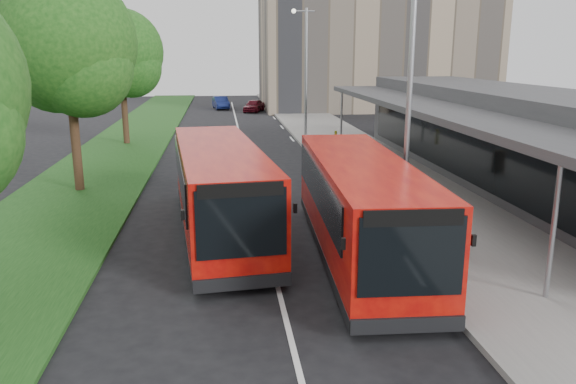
# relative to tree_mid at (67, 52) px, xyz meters

# --- Properties ---
(ground) EXTENTS (120.00, 120.00, 0.00)m
(ground) POSITION_rel_tree_mid_xyz_m (7.01, -9.05, -5.51)
(ground) COLOR black
(ground) RESTS_ON ground
(pavement) EXTENTS (5.00, 80.00, 0.15)m
(pavement) POSITION_rel_tree_mid_xyz_m (13.01, 10.95, -5.43)
(pavement) COLOR gray
(pavement) RESTS_ON ground
(grass_verge) EXTENTS (5.00, 80.00, 0.10)m
(grass_verge) POSITION_rel_tree_mid_xyz_m (0.01, 10.95, -5.46)
(grass_verge) COLOR #163F14
(grass_verge) RESTS_ON ground
(lane_centre_line) EXTENTS (0.12, 70.00, 0.01)m
(lane_centre_line) POSITION_rel_tree_mid_xyz_m (7.01, 5.95, -5.50)
(lane_centre_line) COLOR silver
(lane_centre_line) RESTS_ON ground
(kerb_dashes) EXTENTS (0.12, 56.00, 0.01)m
(kerb_dashes) POSITION_rel_tree_mid_xyz_m (10.31, 9.95, -5.50)
(kerb_dashes) COLOR silver
(kerb_dashes) RESTS_ON ground
(office_block) EXTENTS (22.00, 12.00, 18.00)m
(office_block) POSITION_rel_tree_mid_xyz_m (21.01, 32.95, 3.49)
(office_block) COLOR gray
(office_block) RESTS_ON ground
(station_building) EXTENTS (7.70, 26.00, 4.00)m
(station_building) POSITION_rel_tree_mid_xyz_m (17.87, -1.05, -3.47)
(station_building) COLOR #333235
(station_building) RESTS_ON ground
(tree_mid) EXTENTS (5.31, 5.31, 8.53)m
(tree_mid) POSITION_rel_tree_mid_xyz_m (0.00, 0.00, 0.00)
(tree_mid) COLOR #372216
(tree_mid) RESTS_ON ground
(tree_far) EXTENTS (4.99, 4.99, 8.03)m
(tree_far) POSITION_rel_tree_mid_xyz_m (0.00, 12.00, -0.33)
(tree_far) COLOR #372216
(tree_far) RESTS_ON ground
(lamp_post_near) EXTENTS (1.44, 0.28, 8.00)m
(lamp_post_near) POSITION_rel_tree_mid_xyz_m (11.13, -7.05, -0.79)
(lamp_post_near) COLOR gray
(lamp_post_near) RESTS_ON pavement
(lamp_post_far) EXTENTS (1.44, 0.28, 8.00)m
(lamp_post_far) POSITION_rel_tree_mid_xyz_m (11.13, 12.95, -0.79)
(lamp_post_far) COLOR gray
(lamp_post_far) RESTS_ON pavement
(bus_main) EXTENTS (2.87, 9.69, 2.71)m
(bus_main) POSITION_rel_tree_mid_xyz_m (9.46, -8.62, -4.12)
(bus_main) COLOR red
(bus_main) RESTS_ON ground
(bus_second) EXTENTS (3.41, 9.87, 2.74)m
(bus_second) POSITION_rel_tree_mid_xyz_m (5.67, -6.17, -4.10)
(bus_second) COLOR red
(bus_second) RESTS_ON ground
(litter_bin) EXTENTS (0.63, 0.63, 1.01)m
(litter_bin) POSITION_rel_tree_mid_xyz_m (12.61, 0.91, -4.85)
(litter_bin) COLOR #352616
(litter_bin) RESTS_ON pavement
(bollard) EXTENTS (0.16, 0.16, 0.90)m
(bollard) POSITION_rel_tree_mid_xyz_m (12.39, 8.98, -4.91)
(bollard) COLOR yellow
(bollard) RESTS_ON pavement
(car_near) EXTENTS (2.47, 3.70, 1.17)m
(car_near) POSITION_rel_tree_mid_xyz_m (8.90, 30.31, -4.92)
(car_near) COLOR #540C17
(car_near) RESTS_ON ground
(car_far) EXTENTS (1.81, 3.86, 1.22)m
(car_far) POSITION_rel_tree_mid_xyz_m (5.80, 33.61, -4.90)
(car_far) COLOR navy
(car_far) RESTS_ON ground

